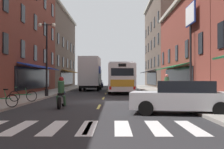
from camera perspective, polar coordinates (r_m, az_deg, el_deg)
ground_plane at (r=19.06m, az=-2.12°, el=-5.67°), size 34.80×80.00×0.10m
lane_centre_dashes at (r=18.81m, az=-2.15°, el=-5.57°), size 0.14×73.90×0.01m
crosswalk_near at (r=9.15m, az=-4.91°, el=-10.69°), size 7.10×2.80×0.01m
sidewalk_left at (r=20.19m, az=-19.17°, el=-5.01°), size 3.00×80.00×0.14m
sidewalk_right at (r=19.70m, az=15.37°, el=-5.13°), size 3.00×80.00×0.14m
billboard_sign at (r=23.82m, az=15.73°, el=9.44°), size 0.40×2.63×7.47m
transit_bus at (r=31.46m, az=1.71°, el=-0.64°), size 2.70×12.37×3.12m
box_truck at (r=35.76m, az=-4.38°, el=0.11°), size 2.57×6.99×4.18m
sedan_near at (r=12.71m, az=14.10°, el=-4.52°), size 4.62×2.56×1.47m
sedan_mid at (r=47.16m, az=-3.08°, el=-1.85°), size 2.02×4.33×1.32m
motorcycle_rider at (r=15.13m, az=-10.29°, el=-4.05°), size 0.62×2.07×1.66m
bicycle_near at (r=18.17m, az=-17.69°, el=-4.13°), size 1.71×0.48×0.91m
bicycle_mid at (r=14.96m, az=-21.54°, el=-4.85°), size 1.70×0.48×0.91m
pedestrian_mid at (r=22.06m, az=11.11°, el=-2.13°), size 0.36×0.36×1.76m
street_lamp_twin at (r=23.32m, az=-13.19°, el=3.76°), size 1.42×0.32×5.94m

